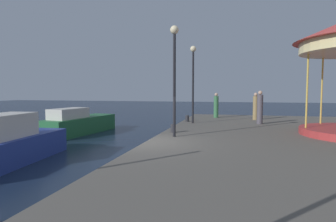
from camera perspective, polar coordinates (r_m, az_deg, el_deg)
ground_plane at (r=11.13m, az=-4.41°, el=-10.22°), size 120.00×120.00×0.00m
quay_dock at (r=10.85m, az=28.09°, el=-8.90°), size 12.13×26.06×0.80m
motorboat_green at (r=18.81m, az=-17.80°, el=-2.44°), size 2.35×5.92×1.69m
motorboat_blue at (r=12.17m, az=-30.13°, el=-6.10°), size 2.24×5.63×1.90m
lamp_post_mid_promenade at (r=11.88m, az=1.31°, el=9.94°), size 0.36×0.36×4.67m
lamp_post_far_end at (r=16.99m, az=5.14°, el=8.12°), size 0.36×0.36×4.64m
bollard_south at (r=13.14m, az=1.05°, el=-3.55°), size 0.24×0.24×0.40m
bollard_center at (r=17.84m, az=3.93°, el=-1.52°), size 0.24×0.24×0.40m
person_near_carousel at (r=20.67m, az=9.79°, el=1.01°), size 0.34×0.34×1.81m
person_by_the_water at (r=17.30m, az=18.26°, el=0.52°), size 0.34×0.34×1.97m
person_mid_promenade at (r=19.79m, az=17.43°, el=0.77°), size 0.34×0.34×1.83m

